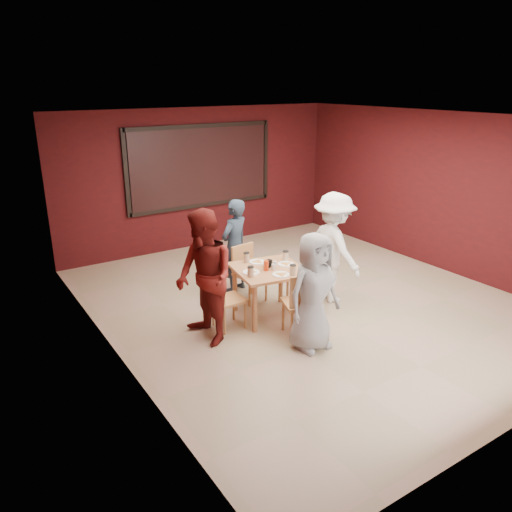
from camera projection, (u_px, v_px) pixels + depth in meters
floor at (306, 302)px, 7.84m from camera, size 7.00×7.00×0.00m
window_blinds at (201, 166)px, 10.01m from camera, size 3.00×0.02×1.50m
dining_table at (269, 274)px, 7.15m from camera, size 1.10×1.10×0.90m
chair_front at (303, 301)px, 6.58m from camera, size 0.58×0.58×0.95m
chair_back at (247, 269)px, 7.78m from camera, size 0.48×0.48×0.88m
chair_left at (224, 297)px, 6.85m from camera, size 0.41×0.41×0.85m
chair_right at (309, 272)px, 7.55m from camera, size 0.49×0.49×0.96m
diner_front at (313, 292)px, 6.26m from camera, size 0.79×0.54×1.55m
diner_back at (235, 246)px, 8.02m from camera, size 0.66×0.54×1.54m
diner_left at (205, 278)px, 6.40m from camera, size 0.69×0.88×1.79m
diner_right at (333, 248)px, 7.65m from camera, size 0.68×1.13×1.72m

